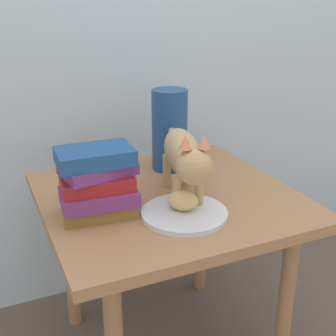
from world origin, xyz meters
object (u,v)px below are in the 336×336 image
plate (184,214)px  book_stack (97,182)px  cat (184,155)px  green_vase (170,130)px  candle_jar (120,175)px  bread_roll (183,201)px  side_table (168,218)px

plate → book_stack: (-0.20, 0.10, 0.08)m
plate → cat: cat is taller
green_vase → candle_jar: (-0.20, -0.08, -0.09)m
book_stack → bread_roll: bearing=-24.5°
green_vase → cat: bearing=-105.5°
bread_roll → candle_jar: (-0.09, 0.23, -0.00)m
side_table → plate: plate is taller
plate → book_stack: bearing=152.9°
plate → cat: size_ratio=0.48×
side_table → book_stack: book_stack is taller
cat → book_stack: size_ratio=2.35×
green_vase → book_stack: bearing=-143.2°
bread_roll → book_stack: bearing=155.5°
bread_roll → candle_jar: candle_jar is taller
side_table → candle_jar: 0.19m
candle_jar → bread_roll: bearing=-68.2°
cat → book_stack: (-0.24, 0.02, -0.04)m
plate → book_stack: 0.24m
green_vase → candle_jar: bearing=-157.0°
green_vase → candle_jar: 0.23m
plate → candle_jar: bearing=110.7°
side_table → book_stack: bearing=-169.6°
side_table → green_vase: 0.29m
book_stack → green_vase: size_ratio=0.77×
book_stack → green_vase: green_vase is taller
cat → green_vase: 0.25m
plate → candle_jar: (-0.09, 0.24, 0.03)m
plate → green_vase: size_ratio=0.86×
plate → side_table: bearing=83.2°
side_table → bread_roll: bread_roll is taller
cat → green_vase: (0.07, 0.24, -0.00)m
side_table → plate: (-0.02, -0.14, 0.08)m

